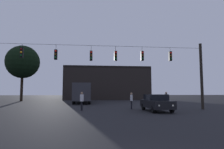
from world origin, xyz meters
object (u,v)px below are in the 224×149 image
(pedestrian_crossing_left, at_px, (131,100))
(pedestrian_crossing_right, at_px, (82,100))
(car_near_right, at_px, (156,102))
(tree_left_silhouette, at_px, (23,62))
(pedestrian_crossing_center, at_px, (166,99))
(city_bus, at_px, (82,91))

(pedestrian_crossing_left, distance_m, pedestrian_crossing_right, 5.09)
(car_near_right, relative_size, tree_left_silhouette, 0.41)
(pedestrian_crossing_center, height_order, pedestrian_crossing_right, same)
(pedestrian_crossing_right, height_order, tree_left_silhouette, tree_left_silhouette)
(car_near_right, bearing_deg, pedestrian_crossing_left, 124.84)
(car_near_right, relative_size, pedestrian_crossing_left, 2.61)
(city_bus, distance_m, pedestrian_crossing_center, 14.98)
(pedestrian_crossing_center, bearing_deg, tree_left_silhouette, 138.76)
(pedestrian_crossing_left, relative_size, pedestrian_crossing_right, 0.96)
(pedestrian_crossing_right, distance_m, tree_left_silhouette, 24.85)
(car_near_right, height_order, tree_left_silhouette, tree_left_silhouette)
(city_bus, xyz_separation_m, pedestrian_crossing_left, (5.51, -12.23, -0.92))
(car_near_right, bearing_deg, pedestrian_crossing_center, 54.99)
(pedestrian_crossing_left, distance_m, tree_left_silhouette, 26.89)
(pedestrian_crossing_left, bearing_deg, city_bus, 114.23)
(pedestrian_crossing_right, bearing_deg, pedestrian_crossing_center, 11.07)
(city_bus, bearing_deg, pedestrian_crossing_center, -50.71)
(pedestrian_crossing_left, relative_size, pedestrian_crossing_center, 0.96)
(city_bus, xyz_separation_m, pedestrian_crossing_right, (0.54, -13.32, -0.87))
(car_near_right, bearing_deg, pedestrian_crossing_right, 168.09)
(car_near_right, height_order, pedestrian_crossing_right, pedestrian_crossing_right)
(car_near_right, xyz_separation_m, pedestrian_crossing_center, (2.22, 3.17, 0.20))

